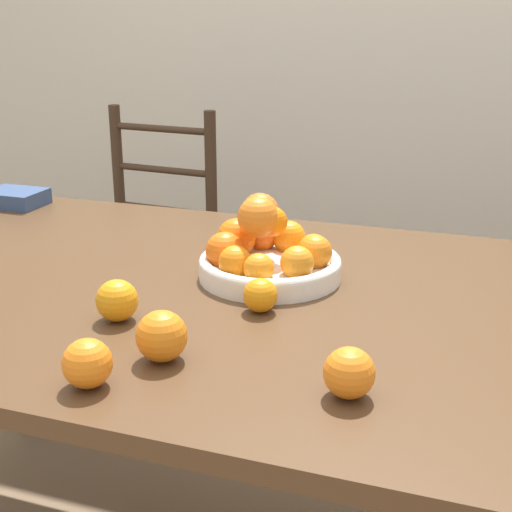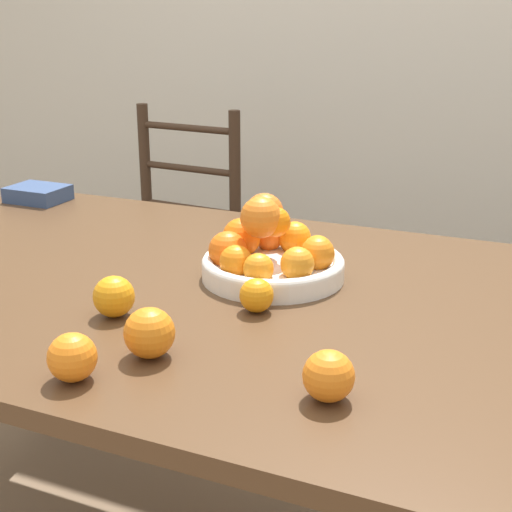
% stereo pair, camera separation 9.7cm
% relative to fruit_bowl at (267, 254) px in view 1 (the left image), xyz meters
% --- Properties ---
extents(wall_back, '(8.00, 0.06, 2.60)m').
position_rel_fruit_bowl_xyz_m(wall_back, '(-0.10, 1.51, 0.48)').
color(wall_back, beige).
rests_on(wall_back, ground_plane).
extents(dining_table, '(1.79, 1.05, 0.77)m').
position_rel_fruit_bowl_xyz_m(dining_table, '(-0.10, -0.09, -0.14)').
color(dining_table, '#4C331E').
rests_on(dining_table, ground_plane).
extents(fruit_bowl, '(0.29, 0.29, 0.17)m').
position_rel_fruit_bowl_xyz_m(fruit_bowl, '(0.00, 0.00, 0.00)').
color(fruit_bowl, white).
rests_on(fruit_bowl, dining_table).
extents(orange_loose_0, '(0.07, 0.07, 0.07)m').
position_rel_fruit_bowl_xyz_m(orange_loose_0, '(-0.10, -0.52, -0.01)').
color(orange_loose_0, orange).
rests_on(orange_loose_0, dining_table).
extents(orange_loose_1, '(0.08, 0.08, 0.08)m').
position_rel_fruit_bowl_xyz_m(orange_loose_1, '(0.26, -0.42, -0.01)').
color(orange_loose_1, orange).
rests_on(orange_loose_1, dining_table).
extents(orange_loose_2, '(0.06, 0.06, 0.06)m').
position_rel_fruit_bowl_xyz_m(orange_loose_2, '(0.04, -0.17, -0.02)').
color(orange_loose_2, orange).
rests_on(orange_loose_2, dining_table).
extents(orange_loose_3, '(0.08, 0.08, 0.08)m').
position_rel_fruit_bowl_xyz_m(orange_loose_3, '(-0.18, -0.30, -0.01)').
color(orange_loose_3, orange).
rests_on(orange_loose_3, dining_table).
extents(orange_loose_4, '(0.08, 0.08, 0.08)m').
position_rel_fruit_bowl_xyz_m(orange_loose_4, '(-0.04, -0.41, -0.01)').
color(orange_loose_4, orange).
rests_on(orange_loose_4, dining_table).
extents(chair_left, '(0.45, 0.43, 0.99)m').
position_rel_fruit_bowl_xyz_m(chair_left, '(-0.70, 0.77, -0.35)').
color(chair_left, '#382619').
rests_on(chair_left, ground_plane).
extents(book_stack, '(0.16, 0.13, 0.04)m').
position_rel_fruit_bowl_xyz_m(book_stack, '(-0.86, 0.31, -0.03)').
color(book_stack, '#334770').
rests_on(book_stack, dining_table).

